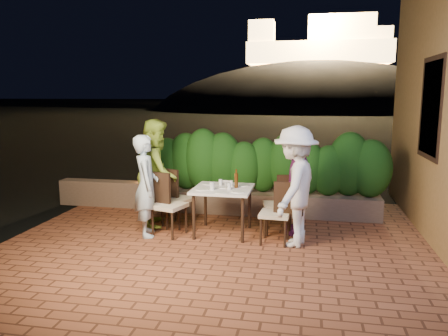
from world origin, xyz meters
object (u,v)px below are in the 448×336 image
(beer_bottle, at_px, (236,179))
(chair_right_front, at_px, (275,212))
(dining_table, at_px, (223,211))
(bowl, at_px, (225,183))
(parapet_lamp, at_px, (142,179))
(diner_purple, at_px, (297,185))
(chair_left_front, at_px, (169,204))
(diner_blue, at_px, (146,186))
(diner_white, at_px, (295,186))
(chair_right_back, at_px, (278,204))
(diner_green, at_px, (157,172))
(chair_left_back, at_px, (177,198))

(beer_bottle, relative_size, chair_right_front, 0.32)
(dining_table, bearing_deg, chair_right_front, -18.56)
(bowl, xyz_separation_m, parapet_lamp, (-1.85, 1.02, -0.20))
(diner_purple, bearing_deg, chair_left_front, -89.65)
(dining_table, height_order, beer_bottle, beer_bottle)
(beer_bottle, distance_m, diner_blue, 1.41)
(chair_left_front, relative_size, diner_white, 0.56)
(chair_left_front, xyz_separation_m, diner_white, (1.95, -0.10, 0.39))
(chair_left_front, relative_size, chair_right_back, 1.05)
(chair_right_front, bearing_deg, diner_green, -12.38)
(diner_green, distance_m, diner_purple, 2.34)
(dining_table, relative_size, diner_purple, 0.58)
(chair_left_front, xyz_separation_m, diner_green, (-0.36, 0.52, 0.41))
(dining_table, height_order, chair_right_front, chair_right_front)
(diner_green, bearing_deg, chair_right_front, -118.11)
(beer_bottle, height_order, chair_right_front, beer_bottle)
(diner_blue, xyz_separation_m, parapet_lamp, (-0.72, 1.63, -0.23))
(chair_left_front, height_order, diner_blue, diner_blue)
(parapet_lamp, bearing_deg, beer_bottle, -31.64)
(chair_right_front, xyz_separation_m, diner_green, (-2.03, 0.59, 0.43))
(diner_white, xyz_separation_m, diner_purple, (0.02, 0.58, -0.10))
(bowl, height_order, diner_white, diner_white)
(chair_left_back, xyz_separation_m, chair_right_front, (1.69, -0.57, -0.01))
(dining_table, distance_m, chair_left_back, 0.89)
(chair_left_back, height_order, parapet_lamp, chair_left_back)
(diner_purple, bearing_deg, chair_right_front, -42.48)
(chair_right_front, distance_m, parapet_lamp, 3.17)
(chair_right_front, relative_size, diner_purple, 0.60)
(beer_bottle, height_order, chair_left_front, beer_bottle)
(diner_blue, bearing_deg, diner_green, -19.90)
(chair_right_front, distance_m, chair_right_back, 0.51)
(beer_bottle, distance_m, chair_right_front, 0.84)
(diner_purple, distance_m, parapet_lamp, 3.22)
(parapet_lamp, bearing_deg, chair_right_front, -30.54)
(beer_bottle, bearing_deg, chair_right_back, 15.97)
(bowl, distance_m, chair_right_front, 1.09)
(chair_right_front, height_order, diner_purple, diner_purple)
(diner_blue, xyz_separation_m, diner_purple, (2.31, 0.57, -0.02))
(diner_white, bearing_deg, chair_right_back, -137.83)
(bowl, bearing_deg, diner_green, -179.88)
(chair_right_front, xyz_separation_m, diner_purple, (0.31, 0.55, 0.31))
(diner_purple, relative_size, parapet_lamp, 11.17)
(chair_left_back, height_order, chair_right_front, chair_left_back)
(beer_bottle, xyz_separation_m, chair_right_front, (0.64, -0.32, -0.43))
(dining_table, xyz_separation_m, chair_right_back, (0.85, 0.22, 0.10))
(chair_left_front, distance_m, diner_purple, 2.05)
(dining_table, height_order, diner_white, diner_white)
(diner_white, bearing_deg, diner_blue, -75.71)
(chair_right_front, relative_size, diner_blue, 0.59)
(parapet_lamp, bearing_deg, chair_left_front, -55.51)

